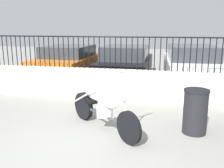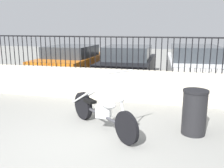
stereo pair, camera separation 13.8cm
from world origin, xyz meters
The scene contains 8 objects.
ground_plane centered at (0.00, 0.00, 0.00)m, with size 40.00×40.00×0.00m, color gray.
low_wall centered at (0.00, 2.89, 0.44)m, with size 8.13×0.18×0.88m.
fence_railing centered at (0.00, 2.89, 1.44)m, with size 8.13×0.04×0.88m.
motorcycle_dark_grey centered at (0.26, 0.91, 0.39)m, with size 1.72×1.50×1.28m.
trash_bin centered at (2.08, 1.09, 0.43)m, with size 0.47×0.47×0.86m.
car_orange centered at (-2.34, 5.85, 0.65)m, with size 1.97×4.26×1.28m.
car_black centered at (-0.07, 5.92, 0.65)m, with size 1.86×4.03×1.30m.
car_white centered at (2.37, 6.03, 0.68)m, with size 2.05×4.63×1.34m.
Camera 2 is at (1.64, -3.61, 2.00)m, focal length 40.00 mm.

